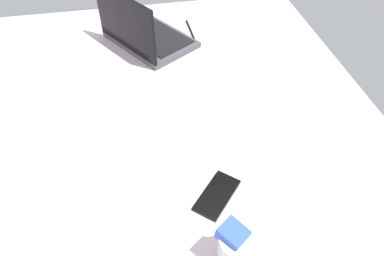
{
  "coord_description": "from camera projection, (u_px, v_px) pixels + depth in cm",
  "views": [
    {
      "loc": [
        -70.53,
        4.74,
        96.52
      ],
      "look_at": [
        1.44,
        -8.85,
        24.0
      ],
      "focal_mm": 34.5,
      "sensor_mm": 36.0,
      "label": 1
    }
  ],
  "objects": [
    {
      "name": "bed_mattress",
      "position": [
        164.0,
        170.0,
        1.11
      ],
      "size": [
        180.0,
        140.0,
        18.0
      ],
      "primitive_type": "cube",
      "color": "silver",
      "rests_on": "ground"
    },
    {
      "name": "laptop",
      "position": [
        144.0,
        34.0,
        1.42
      ],
      "size": [
        40.2,
        37.27,
        23.0
      ],
      "rotation": [
        0.0,
        0.0,
        0.58
      ],
      "color": "#4C4C51",
      "rests_on": "bed_mattress"
    },
    {
      "name": "snack_cup",
      "position": [
        239.0,
        250.0,
        0.77
      ],
      "size": [
        10.05,
        9.69,
        13.19
      ],
      "color": "silver",
      "rests_on": "bed_mattress"
    },
    {
      "name": "cell_phone",
      "position": [
        217.0,
        195.0,
        0.94
      ],
      "size": [
        14.98,
        14.38,
        0.8
      ],
      "primitive_type": "cube",
      "rotation": [
        0.0,
        0.0,
        0.84
      ],
      "color": "black",
      "rests_on": "bed_mattress"
    },
    {
      "name": "charger_cable",
      "position": [
        191.0,
        31.0,
        1.52
      ],
      "size": [
        17.01,
        1.12,
        0.6
      ],
      "primitive_type": "cube",
      "rotation": [
        0.0,
        0.0,
        0.03
      ],
      "color": "black",
      "rests_on": "bed_mattress"
    }
  ]
}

